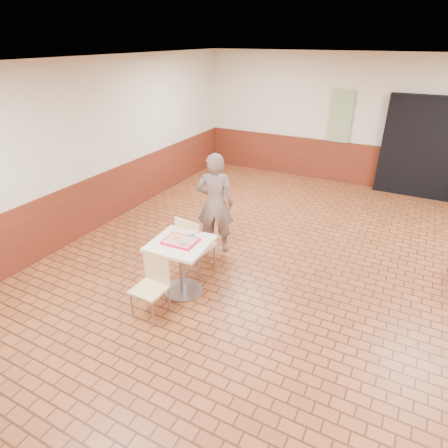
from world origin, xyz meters
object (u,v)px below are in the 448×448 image
at_px(ring_donut, 174,236).
at_px(long_john_donut, 182,243).
at_px(main_table, 181,259).
at_px(chair_main_back, 193,243).
at_px(chair_main_front, 152,282).
at_px(serving_tray, 180,241).
at_px(customer, 215,204).
at_px(paper_cup, 192,235).

distance_m(ring_donut, long_john_donut, 0.22).
distance_m(main_table, chair_main_back, 0.47).
distance_m(main_table, chair_main_front, 0.56).
bearing_deg(serving_tray, customer, 97.37).
bearing_deg(serving_tray, ring_donut, 166.88).
height_order(chair_main_front, paper_cup, paper_cup).
bearing_deg(ring_donut, chair_main_back, 87.34).
relative_size(serving_tray, paper_cup, 4.48).
height_order(serving_tray, ring_donut, ring_donut).
relative_size(chair_main_back, long_john_donut, 6.47).
xyz_separation_m(chair_main_front, serving_tray, (0.08, 0.55, 0.35)).
bearing_deg(long_john_donut, serving_tray, 137.06).
distance_m(main_table, long_john_donut, 0.33).
distance_m(serving_tray, ring_donut, 0.12).
bearing_deg(ring_donut, long_john_donut, -27.31).
distance_m(chair_main_front, long_john_donut, 0.63).
height_order(chair_main_front, serving_tray, chair_main_front).
xyz_separation_m(chair_main_back, paper_cup, (0.20, -0.33, 0.35)).
height_order(main_table, long_john_donut, long_john_donut).
distance_m(long_john_donut, paper_cup, 0.20).
xyz_separation_m(chair_main_front, customer, (-0.08, 1.82, 0.37)).
bearing_deg(chair_main_front, ring_donut, 94.21).
bearing_deg(paper_cup, long_john_donut, -98.95).
bearing_deg(ring_donut, chair_main_front, -86.88).
height_order(main_table, paper_cup, paper_cup).
relative_size(chair_main_front, long_john_donut, 5.81).
relative_size(main_table, customer, 0.48).
relative_size(ring_donut, paper_cup, 1.12).
bearing_deg(main_table, chair_main_back, 101.79).
xyz_separation_m(serving_tray, paper_cup, (0.11, 0.12, 0.06)).
height_order(ring_donut, long_john_donut, long_john_donut).
bearing_deg(chair_main_front, main_table, 82.44).
relative_size(chair_main_front, paper_cup, 8.67).
height_order(chair_main_back, paper_cup, chair_main_back).
height_order(main_table, serving_tray, serving_tray).
relative_size(ring_donut, long_john_donut, 0.75).
relative_size(main_table, long_john_donut, 5.49).
xyz_separation_m(main_table, chair_main_front, (-0.08, -0.55, -0.07)).
bearing_deg(ring_donut, serving_tray, -13.12).
distance_m(ring_donut, paper_cup, 0.25).
bearing_deg(customer, main_table, 77.59).
relative_size(customer, paper_cup, 17.14).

